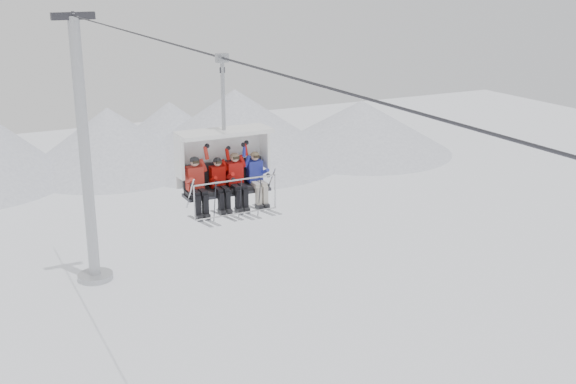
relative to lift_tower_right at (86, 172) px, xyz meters
name	(u,v)px	position (x,y,z in m)	size (l,w,h in m)	color
ridgeline	(9,147)	(-1.58, 20.05, -2.94)	(72.00, 21.00, 7.00)	silver
lift_tower_right	(86,172)	(0.00, 0.00, 0.00)	(2.00, 1.80, 13.48)	#A4A6AB
haul_cable	(288,76)	(0.00, -22.00, 7.52)	(0.06, 0.06, 50.00)	#2F2F35
chairlift_carrier	(223,159)	(0.00, -18.29, 4.90)	(2.42, 1.17, 3.98)	black
skier_far_left	(197,184)	(-0.85, -18.59, 4.44)	(0.41, 1.69, 1.65)	red
skier_center_left	(219,183)	(-0.24, -18.60, 4.39)	(0.37, 1.69, 1.50)	#A90C06
skier_center_right	(236,179)	(0.24, -18.59, 4.43)	(0.40, 1.69, 1.61)	red
skier_far_right	(256,177)	(0.81, -18.60, 4.41)	(0.39, 1.69, 1.55)	#2934B0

